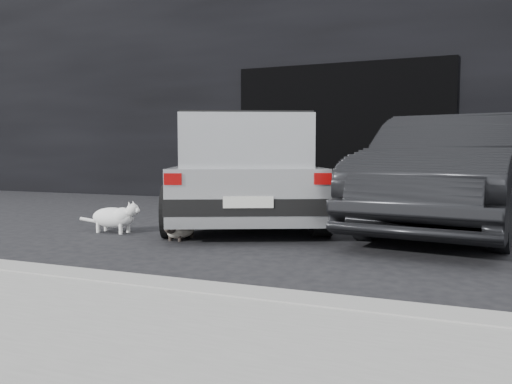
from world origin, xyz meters
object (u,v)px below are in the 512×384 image
(silver_hatchback, at_px, (245,166))
(cat_white, at_px, (115,217))
(cat_siamese, at_px, (179,230))
(second_car, at_px, (451,172))

(silver_hatchback, distance_m, cat_white, 1.86)
(silver_hatchback, distance_m, cat_siamese, 1.71)
(second_car, bearing_deg, silver_hatchback, -166.11)
(cat_siamese, bearing_deg, silver_hatchback, -95.60)
(silver_hatchback, distance_m, second_car, 2.62)
(cat_siamese, height_order, cat_white, cat_white)
(second_car, relative_size, cat_white, 5.15)
(second_car, distance_m, cat_white, 4.06)
(cat_siamese, bearing_deg, cat_white, -10.49)
(cat_white, bearing_deg, silver_hatchback, 144.47)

